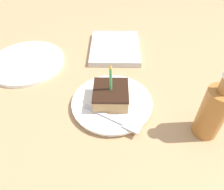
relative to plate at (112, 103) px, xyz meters
The scene contains 7 objects.
ground_plane 0.04m from the plate, 60.04° to the left, with size 2.40×2.40×0.04m.
plate is the anchor object (origin of this frame).
cake_slice 0.03m from the plate, 80.94° to the right, with size 0.10×0.10×0.13m.
fork 0.07m from the plate, ahead, with size 0.10×0.15×0.00m.
bottle 0.26m from the plate, 70.03° to the left, with size 0.06×0.06×0.19m.
side_plate 0.36m from the plate, 122.56° to the right, with size 0.26×0.26×0.01m.
marble_board 0.29m from the plate, behind, with size 0.22×0.18×0.02m.
Camera 1 is at (0.41, -0.02, 0.47)m, focal length 35.00 mm.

